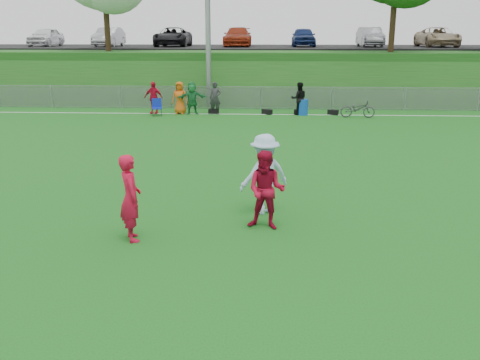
# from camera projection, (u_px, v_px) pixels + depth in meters

# --- Properties ---
(ground) EXTENTS (120.00, 120.00, 0.00)m
(ground) POSITION_uv_depth(u_px,v_px,m) (242.00, 246.00, 10.95)
(ground) COLOR #125515
(ground) RESTS_ON ground
(sideline_far) EXTENTS (60.00, 0.10, 0.01)m
(sideline_far) POSITION_uv_depth(u_px,v_px,m) (260.00, 114.00, 28.26)
(sideline_far) COLOR white
(sideline_far) RESTS_ON ground
(fence) EXTENTS (58.00, 0.06, 1.30)m
(fence) POSITION_uv_depth(u_px,v_px,m) (261.00, 98.00, 30.01)
(fence) COLOR gray
(fence) RESTS_ON ground
(berm) EXTENTS (120.00, 18.00, 3.00)m
(berm) POSITION_uv_depth(u_px,v_px,m) (263.00, 69.00, 40.36)
(berm) COLOR #194D15
(berm) RESTS_ON ground
(parking_lot) EXTENTS (120.00, 12.00, 0.10)m
(parking_lot) POSITION_uv_depth(u_px,v_px,m) (264.00, 47.00, 41.87)
(parking_lot) COLOR black
(parking_lot) RESTS_ON berm
(car_row) EXTENTS (32.04, 5.18, 1.44)m
(car_row) POSITION_uv_depth(u_px,v_px,m) (249.00, 37.00, 40.76)
(car_row) COLOR white
(car_row) RESTS_ON parking_lot
(spectator_row) EXTENTS (8.67, 0.79, 1.69)m
(spectator_row) POSITION_uv_depth(u_px,v_px,m) (209.00, 98.00, 28.18)
(spectator_row) COLOR red
(spectator_row) RESTS_ON ground
(gear_bags) EXTENTS (6.90, 0.58, 0.26)m
(gear_bags) POSITION_uv_depth(u_px,v_px,m) (278.00, 112.00, 28.27)
(gear_bags) COLOR black
(gear_bags) RESTS_ON ground
(player_red_left) EXTENTS (0.68, 0.79, 1.84)m
(player_red_left) POSITION_uv_depth(u_px,v_px,m) (130.00, 198.00, 11.07)
(player_red_left) COLOR red
(player_red_left) RESTS_ON ground
(player_red_center) EXTENTS (0.98, 0.84, 1.76)m
(player_red_center) POSITION_uv_depth(u_px,v_px,m) (266.00, 190.00, 11.72)
(player_red_center) COLOR #A10B27
(player_red_center) RESTS_ON ground
(player_blue) EXTENTS (1.44, 1.24, 1.94)m
(player_blue) POSITION_uv_depth(u_px,v_px,m) (265.00, 174.00, 12.72)
(player_blue) COLOR #A9CCEA
(player_blue) RESTS_ON ground
(recycling_bin) EXTENTS (0.59, 0.59, 0.82)m
(recycling_bin) POSITION_uv_depth(u_px,v_px,m) (303.00, 107.00, 27.98)
(recycling_bin) COLOR #1049B1
(recycling_bin) RESTS_ON ground
(camp_chair) EXTENTS (0.60, 0.60, 0.89)m
(camp_chair) POSITION_uv_depth(u_px,v_px,m) (157.00, 111.00, 27.73)
(camp_chair) COLOR #0F25A5
(camp_chair) RESTS_ON ground
(bicycle) EXTENTS (1.77, 0.75, 0.90)m
(bicycle) POSITION_uv_depth(u_px,v_px,m) (358.00, 109.00, 27.10)
(bicycle) COLOR #2F2F32
(bicycle) RESTS_ON ground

